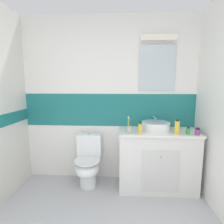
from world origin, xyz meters
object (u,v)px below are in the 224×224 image
at_px(toilet, 88,162).
at_px(shampoo_bottle_tall, 177,127).
at_px(hair_gel_jar, 198,132).
at_px(soap_dispenser, 140,129).
at_px(perfume_flask_small, 188,131).
at_px(toothbrush_cup, 129,129).
at_px(sink_basin, 156,126).

height_order(toilet, shampoo_bottle_tall, shampoo_bottle_tall).
xyz_separation_m(toilet, hair_gel_jar, (1.46, -0.19, 0.54)).
bearing_deg(soap_dispenser, perfume_flask_small, -1.48).
height_order(soap_dispenser, hair_gel_jar, soap_dispenser).
xyz_separation_m(toothbrush_cup, perfume_flask_small, (0.76, -0.02, -0.01)).
xyz_separation_m(toothbrush_cup, shampoo_bottle_tall, (0.62, 0.01, 0.03)).
bearing_deg(shampoo_bottle_tall, toilet, 172.91).
xyz_separation_m(soap_dispenser, perfume_flask_small, (0.62, -0.02, -0.02)).
xyz_separation_m(sink_basin, soap_dispenser, (-0.24, -0.19, 0.00)).
bearing_deg(toilet, soap_dispenser, -12.17).
bearing_deg(toothbrush_cup, soap_dispenser, -0.64).
distance_m(toilet, soap_dispenser, 0.94).
relative_size(sink_basin, toilet, 0.57).
xyz_separation_m(perfume_flask_small, hair_gel_jar, (0.11, -0.01, -0.01)).
bearing_deg(toothbrush_cup, shampoo_bottle_tall, 0.53).
distance_m(shampoo_bottle_tall, perfume_flask_small, 0.14).
bearing_deg(soap_dispenser, sink_basin, 38.57).
distance_m(toilet, shampoo_bottle_tall, 1.35).
bearing_deg(shampoo_bottle_tall, hair_gel_jar, -7.99).
height_order(shampoo_bottle_tall, hair_gel_jar, shampoo_bottle_tall).
bearing_deg(sink_basin, toilet, -178.21).
relative_size(sink_basin, perfume_flask_small, 4.26).
bearing_deg(sink_basin, hair_gel_jar, -23.70).
distance_m(toilet, hair_gel_jar, 1.57).
xyz_separation_m(toilet, shampoo_bottle_tall, (1.21, -0.15, 0.59)).
relative_size(sink_basin, toothbrush_cup, 1.91).
height_order(perfume_flask_small, hair_gel_jar, perfume_flask_small).
distance_m(toilet, toothbrush_cup, 0.82).
relative_size(soap_dispenser, hair_gel_jar, 1.80).
bearing_deg(perfume_flask_small, toilet, 172.65).
height_order(sink_basin, toothbrush_cup, toothbrush_cup).
bearing_deg(shampoo_bottle_tall, perfume_flask_small, -9.67).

